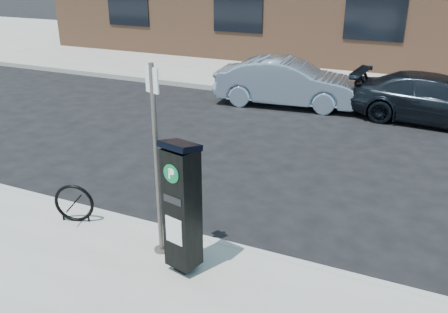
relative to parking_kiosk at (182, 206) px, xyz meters
The scene contains 9 objects.
ground 1.31m from the parking_kiosk, 75.29° to the left, with size 120.00×120.00×0.00m, color black.
sidewalk_far 14.80m from the parking_kiosk, 89.21° to the left, with size 60.00×12.00×0.15m, color gray.
curb_near 1.24m from the parking_kiosk, 74.92° to the left, with size 60.00×0.12×0.16m, color #9E9B93.
curb_far 8.85m from the parking_kiosk, 88.68° to the left, with size 60.00×0.12×0.16m, color #9E9B93.
parking_kiosk is the anchor object (origin of this frame).
sign_pole 0.65m from the parking_kiosk, 153.60° to the left, with size 0.22×0.20×2.51m.
bike_rack 2.17m from the parking_kiosk, 169.73° to the left, with size 0.58×0.24×0.60m.
car_silver 8.27m from the parking_kiosk, 99.17° to the left, with size 1.37×3.93×1.29m, color #9EB3C9.
car_dark 8.57m from the parking_kiosk, 72.80° to the left, with size 1.66×4.10×1.19m, color black.
Camera 1 is at (2.34, -5.07, 3.72)m, focal length 38.00 mm.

